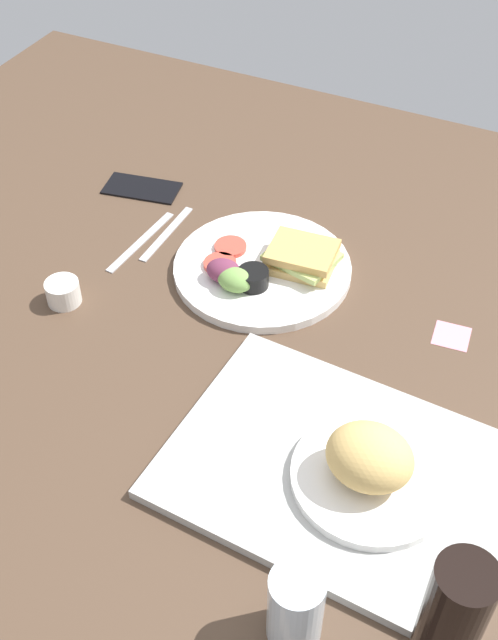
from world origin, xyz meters
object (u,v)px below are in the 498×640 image
object	(u,v)px
serving_tray	(339,471)
soda_bottle	(448,630)
bread_plate_near	(370,465)
knife	(141,241)
cell_phone	(142,187)
fork	(167,233)
drinking_glass	(296,607)
plate_with_salad	(265,267)
espresso_cup	(63,292)
sticky_note	(452,336)

from	to	relation	value
serving_tray	soda_bottle	xyz separation A→B (cm)	(-18.65, 20.39, 10.49)
bread_plate_near	knife	bearing A→B (deg)	-30.43
bread_plate_near	cell_phone	xyz separation A→B (cm)	(62.12, -45.76, -4.56)
fork	cell_phone	world-z (taller)	cell_phone
fork	knife	bearing A→B (deg)	-36.64
drinking_glass	fork	world-z (taller)	drinking_glass
bread_plate_near	drinking_glass	bearing A→B (deg)	87.29
serving_tray	cell_phone	world-z (taller)	serving_tray
soda_bottle	fork	world-z (taller)	soda_bottle
bread_plate_near	plate_with_salad	world-z (taller)	bread_plate_near
drinking_glass	soda_bottle	world-z (taller)	soda_bottle
plate_with_salad	drinking_glass	world-z (taller)	drinking_glass
fork	knife	size ratio (longest dim) A/B	0.89
espresso_cup	cell_phone	distance (cm)	33.33
plate_with_salad	espresso_cup	size ratio (longest dim) A/B	5.42
soda_bottle	espresso_cup	size ratio (longest dim) A/B	4.03
serving_tray	espresso_cup	xyz separation A→B (cm)	(52.98, -12.59, 1.20)
plate_with_salad	soda_bottle	bearing A→B (deg)	129.99
soda_bottle	knife	world-z (taller)	soda_bottle
plate_with_salad	fork	size ratio (longest dim) A/B	1.79
plate_with_salad	bread_plate_near	bearing A→B (deg)	132.25
fork	espresso_cup	bearing A→B (deg)	-15.15
fork	soda_bottle	bearing A→B (deg)	49.78
serving_tray	fork	world-z (taller)	serving_tray
sticky_note	drinking_glass	bearing A→B (deg)	86.14
espresso_cup	sticky_note	size ratio (longest dim) A/B	1.00
fork	cell_phone	size ratio (longest dim) A/B	1.18
fork	sticky_note	world-z (taller)	fork
knife	soda_bottle	bearing A→B (deg)	56.98
espresso_cup	fork	bearing A→B (deg)	-105.38
plate_with_salad	espresso_cup	bearing A→B (deg)	37.08
serving_tray	sticky_note	world-z (taller)	serving_tray
bread_plate_near	espresso_cup	bearing A→B (deg)	-12.70
serving_tray	plate_with_salad	bearing A→B (deg)	-51.62
sticky_note	knife	bearing A→B (deg)	0.89
plate_with_salad	drinking_glass	distance (cm)	62.51
cell_phone	sticky_note	distance (cm)	66.10
soda_bottle	fork	xyz separation A→B (cm)	(65.37, -55.72, -11.04)
knife	cell_phone	bearing A→B (deg)	-145.47
bread_plate_near	sticky_note	bearing A→B (deg)	-94.64
drinking_glass	knife	xyz separation A→B (cm)	(52.76, -53.57, -5.42)
soda_bottle	cell_phone	world-z (taller)	soda_bottle
serving_tray	cell_phone	size ratio (longest dim) A/B	3.13
soda_bottle	serving_tray	bearing A→B (deg)	-47.56
sticky_note	cell_phone	bearing A→B (deg)	-11.60
serving_tray	sticky_note	xyz separation A→B (cm)	(-6.70, -32.21, -0.74)
soda_bottle	cell_phone	size ratio (longest dim) A/B	1.57
serving_tray	fork	xyz separation A→B (cm)	(46.73, -35.33, -0.55)
bread_plate_near	cell_phone	world-z (taller)	bread_plate_near
drinking_glass	cell_phone	world-z (taller)	drinking_glass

